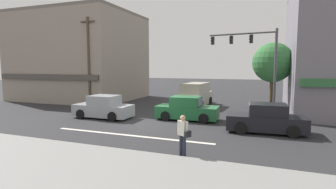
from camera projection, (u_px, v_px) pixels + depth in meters
The scene contains 12 objects.
ground_plane at pixel (156, 122), 16.92m from camera, with size 120.00×120.00×0.00m, color #2B2B2D.
lane_marking_stripe at pixel (130, 135), 13.67m from camera, with size 9.00×0.24×0.01m, color silver.
sidewalk_curb at pixel (59, 169), 9.00m from camera, with size 40.00×5.00×0.16m, color gray.
building_left_block at pixel (81, 57), 29.17m from camera, with size 12.21×10.04×9.26m.
street_tree at pixel (273, 63), 20.70m from camera, with size 3.15×3.15×5.47m.
utility_pole_near_left at pixel (89, 61), 22.92m from camera, with size 1.40×0.22×7.83m.
traffic_light_mast at pixel (256, 56), 18.71m from camera, with size 4.86×0.82×6.20m.
sedan_parked_curbside at pixel (187, 109), 17.63m from camera, with size 4.15×1.98×1.58m.
van_approaching_near at pixel (196, 95), 23.74m from camera, with size 2.27×4.71×2.11m.
sedan_crossing_rightbound at pixel (103, 108), 18.28m from camera, with size 4.11×1.89×1.58m.
sedan_crossing_center at pixel (266, 119), 14.25m from camera, with size 4.20×2.08×1.58m.
pedestrian_foreground_with_bag at pixel (183, 133), 10.39m from camera, with size 0.64×0.52×1.67m.
Camera 1 is at (6.57, -15.30, 3.59)m, focal length 28.00 mm.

